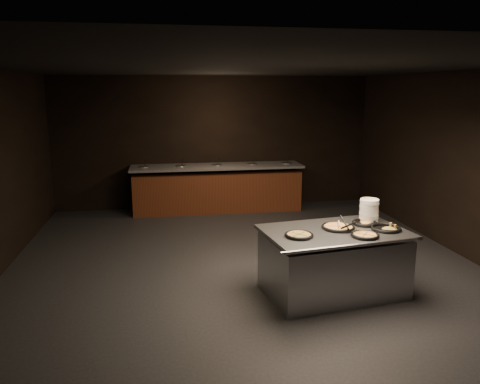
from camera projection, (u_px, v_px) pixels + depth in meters
The scene contains 11 objects.
room at pixel (247, 173), 6.57m from camera, with size 7.02×8.02×2.92m.
salad_bar at pixel (217, 191), 10.21m from camera, with size 3.70×0.83×1.18m.
serving_counter at pixel (333, 263), 6.03m from camera, with size 1.92×1.38×0.85m.
plate_stack at pixel (369, 210), 6.33m from camera, with size 0.25×0.25×0.30m, color white.
pan_veggie_whole at pixel (299, 235), 5.68m from camera, with size 0.35×0.35×0.04m.
pan_cheese_whole at pixel (338, 227), 6.01m from camera, with size 0.43×0.43×0.04m.
pan_cheese_slices_a at pixel (365, 223), 6.20m from camera, with size 0.33×0.33×0.04m.
pan_cheese_slices_b at pixel (365, 235), 5.67m from camera, with size 0.34×0.34×0.04m.
pan_veggie_slices at pixel (386, 228), 5.95m from camera, with size 0.38×0.38×0.04m.
server_left at pixel (342, 223), 5.95m from camera, with size 0.13×0.35×0.17m.
server_right at pixel (353, 227), 5.78m from camera, with size 0.31×0.23×0.17m.
Camera 1 is at (-1.17, -6.36, 2.60)m, focal length 35.00 mm.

